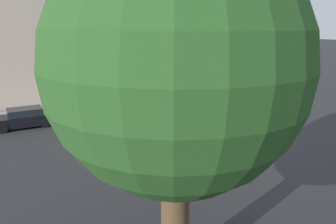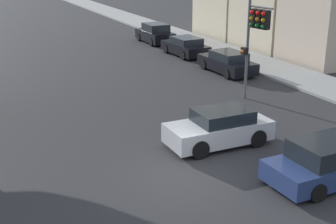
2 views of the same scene
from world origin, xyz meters
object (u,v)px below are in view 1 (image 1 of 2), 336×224
Objects in this scene: parked_car_0 at (23,118)px; crossing_car_0 at (223,110)px; crossing_car_1 at (188,122)px; street_tree at (176,66)px; traffic_signal at (106,73)px.

crossing_car_0 is at bearing 159.80° from parked_car_0.
crossing_car_1 reaches higher than parked_car_0.
parked_car_0 is at bearing 8.29° from street_tree.
crossing_car_0 is at bearing 112.56° from crossing_car_1.
traffic_signal is 1.26× the size of crossing_car_1.
parked_car_0 is at bearing 70.06° from crossing_car_0.
street_tree reaches higher than traffic_signal.
crossing_car_0 is 1.09× the size of crossing_car_1.
parked_car_0 is (17.37, 2.53, -5.33)m from street_tree.
traffic_signal is 1.19× the size of parked_car_0.
street_tree is 1.78× the size of traffic_signal.
crossing_car_0 is (12.62, -11.27, -5.30)m from street_tree.
parked_car_0 is at bearing -117.99° from traffic_signal.
crossing_car_1 is at bearing 35.12° from traffic_signal.
street_tree is 15.80m from traffic_signal.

